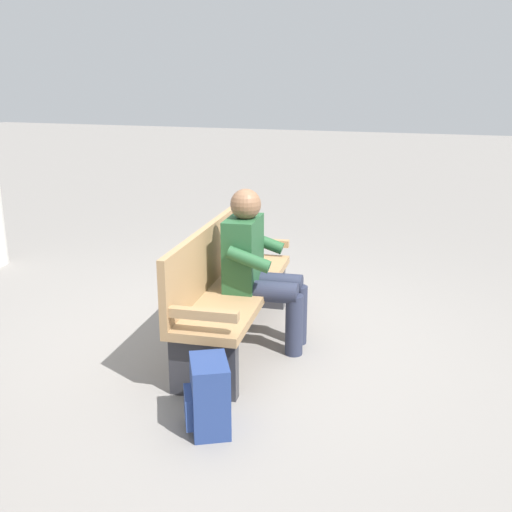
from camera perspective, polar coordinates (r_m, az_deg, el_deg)
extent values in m
plane|color=gray|center=(4.58, -1.84, -8.30)|extent=(40.00, 40.00, 0.00)
cube|color=#9E7A51|center=(4.42, -1.89, -3.34)|extent=(1.84, 0.69, 0.06)
cube|color=#9E7A51|center=(4.40, -4.62, 0.01)|extent=(1.79, 0.26, 0.45)
cube|color=#9E7A51|center=(5.17, 0.52, 1.31)|extent=(0.12, 0.48, 0.06)
cube|color=#9E7A51|center=(3.61, -5.39, -5.50)|extent=(0.12, 0.48, 0.06)
cube|color=#2D2D33|center=(5.23, 0.39, -2.80)|extent=(0.13, 0.44, 0.39)
cube|color=#2D2D33|center=(3.80, -5.00, -10.48)|extent=(0.13, 0.44, 0.39)
cube|color=#23512D|center=(4.34, -1.22, 0.30)|extent=(0.42, 0.27, 0.52)
sphere|color=brown|center=(4.25, -0.99, 4.94)|extent=(0.22, 0.22, 0.22)
cylinder|color=#282D42|center=(4.46, 1.73, -2.55)|extent=(0.20, 0.43, 0.15)
cylinder|color=#282D42|center=(4.28, 1.20, -3.39)|extent=(0.20, 0.43, 0.15)
cylinder|color=#282D42|center=(4.51, 4.07, -5.61)|extent=(0.13, 0.13, 0.45)
cylinder|color=#282D42|center=(4.33, 3.64, -6.57)|extent=(0.13, 0.13, 0.45)
cylinder|color=#23512D|center=(4.53, 0.75, 1.35)|extent=(0.13, 0.32, 0.18)
cylinder|color=#23512D|center=(4.08, -0.69, -0.34)|extent=(0.13, 0.32, 0.18)
cube|color=navy|center=(3.46, -4.41, -13.08)|extent=(0.37, 0.33, 0.42)
cube|color=navy|center=(3.49, -6.44, -14.11)|extent=(0.21, 0.14, 0.19)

